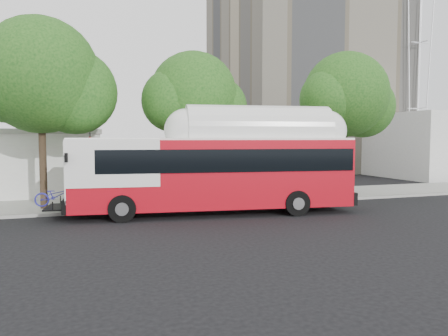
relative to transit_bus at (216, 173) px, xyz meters
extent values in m
plane|color=black|center=(0.95, -1.96, -1.99)|extent=(120.00, 120.00, 0.00)
cube|color=gray|center=(0.95, 4.54, -1.92)|extent=(60.00, 5.00, 0.15)
cube|color=gray|center=(0.95, 1.94, -1.92)|extent=(60.00, 0.30, 0.15)
cube|color=maroon|center=(-2.05, 1.94, -1.91)|extent=(10.00, 0.32, 0.16)
cylinder|color=#2D2116|center=(-8.05, 3.54, 1.05)|extent=(0.36, 0.36, 6.08)
sphere|color=#154313|center=(-8.05, 3.54, 4.85)|extent=(5.80, 5.80, 5.80)
sphere|color=#154313|center=(-6.46, 3.74, 4.09)|extent=(4.35, 4.35, 4.35)
cylinder|color=#2D2116|center=(-0.05, 4.04, 0.73)|extent=(0.36, 0.36, 5.44)
sphere|color=#154313|center=(-0.05, 4.04, 4.13)|extent=(5.00, 5.00, 5.00)
sphere|color=#154313|center=(1.32, 4.24, 3.45)|extent=(3.75, 3.75, 3.75)
cylinder|color=#2D2116|center=(9.95, 3.84, 0.89)|extent=(0.36, 0.36, 5.76)
sphere|color=#154313|center=(9.95, 3.84, 4.49)|extent=(5.40, 5.40, 5.40)
sphere|color=#154313|center=(11.43, 4.04, 3.77)|extent=(4.05, 4.05, 4.05)
cube|color=gray|center=(18.95, 26.04, 15.51)|extent=(18.00, 18.00, 35.00)
cube|color=#B30C19|center=(-0.10, 0.01, 0.01)|extent=(13.66, 4.62, 3.24)
cube|color=black|center=(0.45, -0.06, 0.68)|extent=(12.34, 4.52, 1.06)
cube|color=white|center=(-0.10, 0.01, 1.68)|extent=(13.64, 4.53, 0.11)
cube|color=white|center=(2.11, -0.28, 1.97)|extent=(7.37, 3.14, 0.61)
cube|color=black|center=(-7.35, 0.97, -1.44)|extent=(1.15, 2.11, 0.07)
imported|color=#222095|center=(-7.35, 0.97, -0.90)|extent=(0.91, 1.99, 1.01)
cylinder|color=red|center=(-5.79, 2.19, -0.11)|extent=(0.11, 0.11, 3.78)
cube|color=black|center=(-5.79, 2.19, 1.88)|extent=(0.05, 0.38, 0.24)
camera|label=1|loc=(-6.48, -20.23, 1.74)|focal=35.00mm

